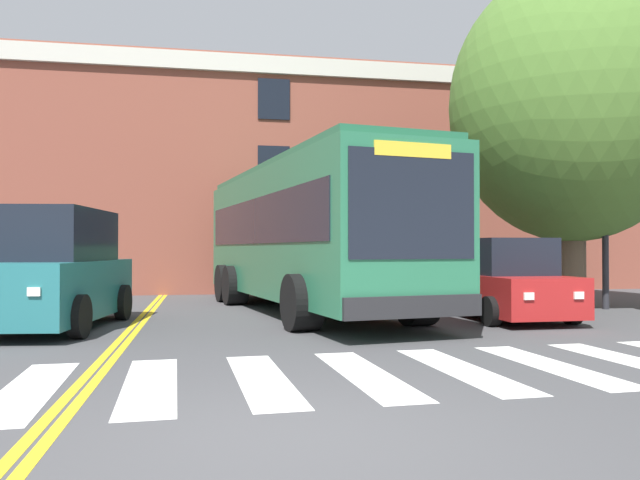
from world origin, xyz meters
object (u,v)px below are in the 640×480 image
(car_red_far_lane, at_px, (502,282))
(city_bus, at_px, (305,234))
(car_teal_near_lane, at_px, (52,272))
(street_tree_curbside_large, at_px, (572,104))
(traffic_light_near_corner, at_px, (630,163))

(car_red_far_lane, bearing_deg, city_bus, 150.49)
(car_teal_near_lane, distance_m, street_tree_curbside_large, 13.44)
(city_bus, bearing_deg, traffic_light_near_corner, -14.29)
(car_teal_near_lane, height_order, car_red_far_lane, car_teal_near_lane)
(traffic_light_near_corner, relative_size, street_tree_curbside_large, 0.60)
(city_bus, xyz_separation_m, traffic_light_near_corner, (7.51, -1.91, 1.67))
(city_bus, bearing_deg, car_red_far_lane, -29.51)
(car_teal_near_lane, bearing_deg, car_red_far_lane, 0.07)
(city_bus, relative_size, traffic_light_near_corner, 2.07)
(traffic_light_near_corner, bearing_deg, city_bus, 165.71)
(city_bus, relative_size, car_teal_near_lane, 2.33)
(city_bus, distance_m, traffic_light_near_corner, 7.92)
(traffic_light_near_corner, bearing_deg, street_tree_curbside_large, 99.33)
(city_bus, xyz_separation_m, street_tree_curbside_large, (7.20, -0.03, 3.48))
(street_tree_curbside_large, bearing_deg, city_bus, 179.76)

